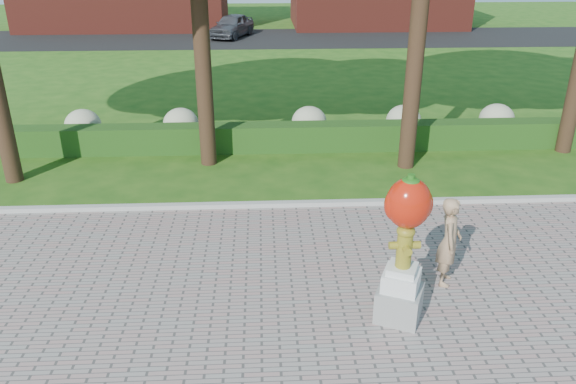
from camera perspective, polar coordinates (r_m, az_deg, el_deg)
The scene contains 8 objects.
ground at distance 10.62m, azimuth 0.29°, elevation -8.68°, with size 100.00×100.00×0.00m, color #214F13.
curb at distance 13.20m, azimuth -0.40°, elevation -1.32°, with size 40.00×0.18×0.15m, color #ADADA5.
lawn_hedge at distance 16.79m, azimuth -0.98°, elevation 5.58°, with size 24.00×0.70×0.80m, color #214814.
hydrangea_row at distance 17.72m, azimuth 0.77°, elevation 7.10°, with size 20.10×1.10×0.99m.
street at distance 37.35m, azimuth -2.08°, elevation 15.35°, with size 50.00×8.00×0.02m, color black.
hydrant_sculpture at distance 9.01m, azimuth 11.76°, elevation -5.36°, with size 0.92×0.92×2.56m.
woman at distance 10.41m, azimuth 16.06°, elevation -4.85°, with size 0.61×0.40×1.67m, color tan.
parked_car at distance 37.77m, azimuth -5.72°, elevation 16.48°, with size 1.72×4.27×1.45m, color #42444A.
Camera 1 is at (-0.49, -8.90, 5.77)m, focal length 35.00 mm.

